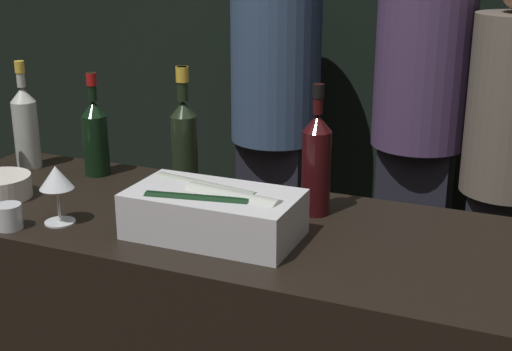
{
  "coord_description": "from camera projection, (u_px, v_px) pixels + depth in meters",
  "views": [
    {
      "loc": [
        0.65,
        -1.2,
        1.7
      ],
      "look_at": [
        0.0,
        0.34,
        1.15
      ],
      "focal_mm": 50.0,
      "sensor_mm": 36.0,
      "label": 1
    }
  ],
  "objects": [
    {
      "name": "red_wine_bottle_burgundy",
      "position": [
        95.0,
        135.0,
        2.12
      ],
      "size": [
        0.08,
        0.08,
        0.31
      ],
      "color": "black",
      "rests_on": "bar_counter"
    },
    {
      "name": "red_wine_bottle_black_foil",
      "position": [
        316.0,
        161.0,
        1.8
      ],
      "size": [
        0.07,
        0.07,
        0.34
      ],
      "color": "black",
      "rests_on": "bar_counter"
    },
    {
      "name": "person_grey_polo",
      "position": [
        510.0,
        150.0,
        2.79
      ],
      "size": [
        0.36,
        0.36,
        1.66
      ],
      "rotation": [
        0.0,
        0.0,
        2.33
      ],
      "color": "black",
      "rests_on": "ground_plane"
    },
    {
      "name": "wall_back_chalkboard",
      "position": [
        415.0,
        7.0,
        3.39
      ],
      "size": [
        6.4,
        0.06,
        2.8
      ],
      "color": "black",
      "rests_on": "ground_plane"
    },
    {
      "name": "ice_bin_with_bottles",
      "position": [
        214.0,
        211.0,
        1.69
      ],
      "size": [
        0.4,
        0.22,
        0.12
      ],
      "color": "silver",
      "rests_on": "bar_counter"
    },
    {
      "name": "person_in_hoodie",
      "position": [
        276.0,
        106.0,
        3.36
      ],
      "size": [
        0.42,
        0.42,
        1.74
      ],
      "rotation": [
        0.0,
        0.0,
        -2.63
      ],
      "color": "black",
      "rests_on": "ground_plane"
    },
    {
      "name": "wine_glass",
      "position": [
        56.0,
        180.0,
        1.75
      ],
      "size": [
        0.09,
        0.09,
        0.15
      ],
      "color": "silver",
      "rests_on": "bar_counter"
    },
    {
      "name": "champagne_bottle",
      "position": [
        184.0,
        138.0,
        2.02
      ],
      "size": [
        0.07,
        0.07,
        0.34
      ],
      "color": "black",
      "rests_on": "bar_counter"
    },
    {
      "name": "candle_votive",
      "position": [
        9.0,
        217.0,
        1.74
      ],
      "size": [
        0.07,
        0.07,
        0.06
      ],
      "color": "silver",
      "rests_on": "bar_counter"
    },
    {
      "name": "rose_wine_bottle",
      "position": [
        26.0,
        125.0,
        2.18
      ],
      "size": [
        0.08,
        0.08,
        0.33
      ],
      "color": "#B2B7AD",
      "rests_on": "bar_counter"
    },
    {
      "name": "person_blond_tee",
      "position": [
        421.0,
        107.0,
        3.06
      ],
      "size": [
        0.41,
        0.41,
        1.83
      ],
      "rotation": [
        0.0,
        0.0,
        -1.35
      ],
      "color": "black",
      "rests_on": "ground_plane"
    }
  ]
}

